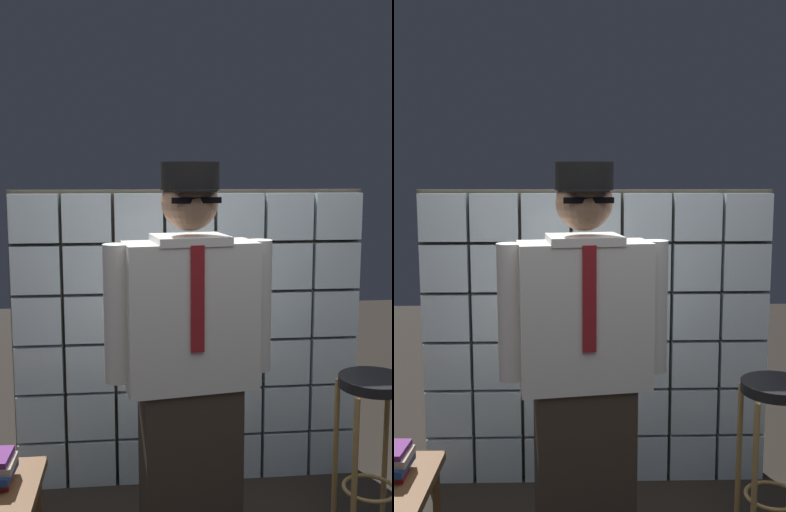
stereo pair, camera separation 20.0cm
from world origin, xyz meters
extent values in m
cube|color=silver|center=(-0.85, 1.25, 0.13)|extent=(0.26, 0.08, 0.26)
cube|color=silver|center=(-0.57, 1.25, 0.13)|extent=(0.26, 0.08, 0.26)
cube|color=silver|center=(-0.28, 1.25, 0.13)|extent=(0.26, 0.08, 0.26)
cube|color=silver|center=(0.00, 1.25, 0.13)|extent=(0.26, 0.08, 0.26)
cube|color=silver|center=(0.28, 1.25, 0.13)|extent=(0.26, 0.08, 0.26)
cube|color=silver|center=(0.57, 1.25, 0.13)|extent=(0.26, 0.08, 0.26)
cube|color=silver|center=(0.85, 1.25, 0.13)|extent=(0.26, 0.08, 0.26)
cube|color=silver|center=(-0.85, 1.25, 0.42)|extent=(0.26, 0.08, 0.26)
cube|color=silver|center=(-0.57, 1.25, 0.42)|extent=(0.26, 0.08, 0.26)
cube|color=silver|center=(-0.28, 1.25, 0.42)|extent=(0.26, 0.08, 0.26)
cube|color=silver|center=(0.00, 1.25, 0.42)|extent=(0.26, 0.08, 0.26)
cube|color=silver|center=(0.28, 1.25, 0.42)|extent=(0.26, 0.08, 0.26)
cube|color=silver|center=(0.57, 1.25, 0.42)|extent=(0.26, 0.08, 0.26)
cube|color=silver|center=(0.85, 1.25, 0.42)|extent=(0.26, 0.08, 0.26)
cube|color=silver|center=(-0.85, 1.25, 0.70)|extent=(0.26, 0.08, 0.26)
cube|color=silver|center=(-0.57, 1.25, 0.70)|extent=(0.26, 0.08, 0.26)
cube|color=silver|center=(-0.28, 1.25, 0.70)|extent=(0.26, 0.08, 0.26)
cube|color=silver|center=(0.00, 1.25, 0.70)|extent=(0.26, 0.08, 0.26)
cube|color=silver|center=(0.28, 1.25, 0.70)|extent=(0.26, 0.08, 0.26)
cube|color=silver|center=(0.57, 1.25, 0.70)|extent=(0.26, 0.08, 0.26)
cube|color=silver|center=(0.85, 1.25, 0.70)|extent=(0.26, 0.08, 0.26)
cube|color=silver|center=(-0.85, 1.25, 0.98)|extent=(0.26, 0.08, 0.26)
cube|color=silver|center=(-0.57, 1.25, 0.98)|extent=(0.26, 0.08, 0.26)
cube|color=silver|center=(-0.28, 1.25, 0.98)|extent=(0.26, 0.08, 0.26)
cube|color=silver|center=(0.00, 1.25, 0.98)|extent=(0.26, 0.08, 0.26)
cube|color=silver|center=(0.28, 1.25, 0.98)|extent=(0.26, 0.08, 0.26)
cube|color=silver|center=(0.57, 1.25, 0.98)|extent=(0.26, 0.08, 0.26)
cube|color=silver|center=(0.85, 1.25, 0.98)|extent=(0.26, 0.08, 0.26)
cube|color=silver|center=(-0.85, 1.25, 1.27)|extent=(0.26, 0.08, 0.26)
cube|color=silver|center=(-0.57, 1.25, 1.27)|extent=(0.26, 0.08, 0.26)
cube|color=silver|center=(-0.28, 1.25, 1.27)|extent=(0.26, 0.08, 0.26)
cube|color=silver|center=(0.00, 1.25, 1.27)|extent=(0.26, 0.08, 0.26)
cube|color=silver|center=(0.28, 1.25, 1.27)|extent=(0.26, 0.08, 0.26)
cube|color=silver|center=(0.57, 1.25, 1.27)|extent=(0.26, 0.08, 0.26)
cube|color=silver|center=(0.85, 1.25, 1.27)|extent=(0.26, 0.08, 0.26)
cube|color=silver|center=(-0.85, 1.25, 1.55)|extent=(0.26, 0.08, 0.26)
cube|color=silver|center=(-0.57, 1.25, 1.55)|extent=(0.26, 0.08, 0.26)
cube|color=silver|center=(-0.28, 1.25, 1.55)|extent=(0.26, 0.08, 0.26)
cube|color=silver|center=(0.00, 1.25, 1.55)|extent=(0.26, 0.08, 0.26)
cube|color=silver|center=(0.28, 1.25, 1.55)|extent=(0.26, 0.08, 0.26)
cube|color=silver|center=(0.57, 1.25, 1.55)|extent=(0.26, 0.08, 0.26)
cube|color=silver|center=(0.85, 1.25, 1.55)|extent=(0.26, 0.08, 0.26)
cube|color=#4C4438|center=(0.00, 1.30, 0.84)|extent=(2.01, 0.02, 1.72)
cube|color=#382D23|center=(-0.08, 0.39, 0.44)|extent=(0.45, 0.28, 0.88)
cube|color=silver|center=(-0.08, 0.39, 1.20)|extent=(0.58, 0.32, 0.63)
cube|color=maroon|center=(-0.06, 0.27, 1.29)|extent=(0.06, 0.02, 0.44)
cube|color=silver|center=(-0.08, 0.39, 1.52)|extent=(0.34, 0.29, 0.04)
sphere|color=#A87A5B|center=(-0.08, 0.39, 1.67)|extent=(0.24, 0.24, 0.24)
ellipsoid|color=black|center=(-0.07, 0.34, 1.63)|extent=(0.17, 0.11, 0.11)
cube|color=black|center=(-0.07, 0.28, 1.69)|extent=(0.20, 0.04, 0.02)
cylinder|color=black|center=(-0.07, 0.30, 1.72)|extent=(0.20, 0.20, 0.01)
cylinder|color=black|center=(-0.08, 0.39, 1.78)|extent=(0.24, 0.24, 0.11)
cylinder|color=silver|center=(0.22, 0.44, 1.22)|extent=(0.13, 0.13, 0.58)
cylinder|color=silver|center=(-0.39, 0.35, 1.22)|extent=(0.13, 0.13, 0.58)
cylinder|color=black|center=(0.83, 0.60, 0.79)|extent=(0.34, 0.34, 0.05)
torus|color=tan|center=(0.83, 0.60, 0.25)|extent=(0.27, 0.27, 0.02)
cylinder|color=tan|center=(0.70, 0.47, 0.38)|extent=(0.03, 0.03, 0.77)
cylinder|color=tan|center=(0.70, 0.73, 0.38)|extent=(0.03, 0.03, 0.77)
camera|label=1|loc=(-0.32, -2.09, 1.79)|focal=42.22mm
camera|label=2|loc=(-0.12, -2.10, 1.79)|focal=42.22mm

